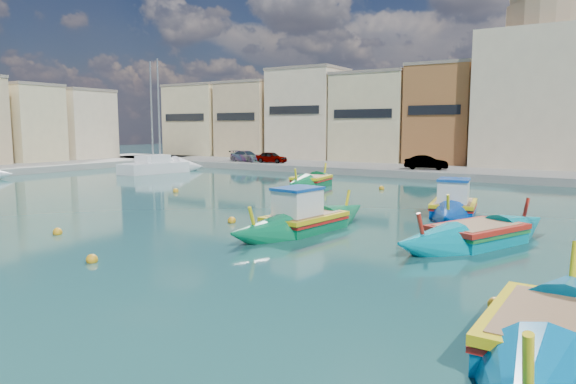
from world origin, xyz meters
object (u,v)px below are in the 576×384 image
Objects in this scene: luzzu_blue_cabin at (454,208)px; luzzu_cyan_south at (554,341)px; church_block at (540,80)px; luzzu_green at (311,182)px; luzzu_cyan_mid at (477,237)px; luzzu_turquoise_cabin at (304,222)px; yacht_midnorth at (173,167)px; yacht_north at (164,167)px.

luzzu_cyan_south is (5.44, -14.52, -0.05)m from luzzu_blue_cabin.
church_block is 43.52m from luzzu_cyan_south.
luzzu_green is (-12.23, -20.77, -8.14)m from church_block.
luzzu_cyan_mid is at bearing -68.36° from luzzu_blue_cabin.
luzzu_turquoise_cabin reaches higher than luzzu_cyan_south.
luzzu_turquoise_cabin is 29.75m from yacht_midnorth.
church_block is at bearing 89.09° from luzzu_blue_cabin.
church_block is at bearing 93.09° from luzzu_cyan_mid.
luzzu_cyan_mid is 35.27m from yacht_north.
luzzu_cyan_mid is (6.51, 1.19, -0.07)m from luzzu_turquoise_cabin.
luzzu_cyan_south is (5.00, -42.46, -8.12)m from church_block.
church_block is 29.09m from luzzu_blue_cabin.
luzzu_blue_cabin is at bearing -19.99° from yacht_midnorth.
luzzu_cyan_south is at bearing -83.28° from church_block.
luzzu_cyan_south is 42.07m from yacht_midnorth.
luzzu_cyan_south is at bearing -38.18° from luzzu_turquoise_cabin.
luzzu_cyan_south is at bearing -69.45° from luzzu_blue_cabin.
luzzu_blue_cabin is 0.93× the size of luzzu_cyan_mid.
luzzu_blue_cabin is 0.71× the size of yacht_midnorth.
yacht_midnorth is at bearing 152.41° from luzzu_cyan_mid.
yacht_north is (-29.72, -17.88, -7.98)m from church_block.
luzzu_blue_cabin is 13.80m from luzzu_green.
church_block reaches higher than yacht_north.
luzzu_cyan_mid is at bearing -42.52° from luzzu_green.
church_block is 2.34× the size of luzzu_green.
yacht_north is (-34.72, 24.59, 0.14)m from luzzu_cyan_south.
yacht_midnorth reaches higher than yacht_north.
yacht_north is at bearing 145.87° from luzzu_turquoise_cabin.
luzzu_cyan_mid is 0.98× the size of luzzu_cyan_south.
luzzu_turquoise_cabin is at bearing -61.81° from luzzu_green.
church_block is 2.15× the size of luzzu_turquoise_cabin.
luzzu_turquoise_cabin reaches higher than luzzu_cyan_mid.
luzzu_green is at bearing 118.19° from luzzu_turquoise_cabin.
luzzu_cyan_mid is at bearing -86.91° from church_block.
luzzu_cyan_south is at bearing -36.25° from yacht_midnorth.
luzzu_green is at bearing 137.48° from luzzu_cyan_mid.
luzzu_green is at bearing -120.48° from church_block.
luzzu_cyan_mid is at bearing -27.59° from yacht_midnorth.
yacht_north reaches higher than luzzu_turquoise_cabin.
luzzu_cyan_mid is 19.06m from luzzu_green.
yacht_north is (-17.50, 2.90, 0.16)m from luzzu_green.
church_block is 25.44m from luzzu_green.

